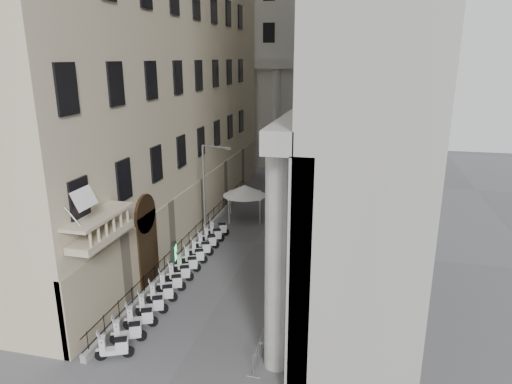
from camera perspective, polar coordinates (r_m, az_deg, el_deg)
left_building at (r=36.62m, az=-11.51°, el=22.00°), size 5.00×36.00×34.00m
far_building at (r=59.74m, az=6.60°, el=18.02°), size 22.00×10.00×30.00m
iron_fence at (r=34.18m, az=-7.76°, el=-6.55°), size 0.30×28.00×1.40m
blue_awning at (r=39.69m, az=7.96°, el=-3.24°), size 1.60×3.00×3.00m
flag at (r=23.87m, az=-18.78°, el=-18.32°), size 1.00×1.40×8.20m
scooter_0 at (r=23.21m, az=-17.15°, el=-19.26°), size 1.51×1.09×1.50m
scooter_1 at (r=24.11m, az=-15.56°, el=-17.63°), size 1.51×1.09×1.50m
scooter_2 at (r=25.04m, az=-14.12°, el=-16.11°), size 1.51×1.09×1.50m
scooter_3 at (r=26.01m, az=-12.80°, el=-14.69°), size 1.51×1.09×1.50m
scooter_4 at (r=26.99m, az=-11.59°, el=-13.37°), size 1.51×1.09×1.50m
scooter_5 at (r=28.01m, az=-10.48°, el=-12.13°), size 1.51×1.09×1.50m
scooter_6 at (r=29.04m, az=-9.46°, el=-10.98°), size 1.51×1.09×1.50m
scooter_7 at (r=30.09m, az=-8.51°, el=-9.91°), size 1.51×1.09×1.50m
scooter_8 at (r=31.16m, az=-7.64°, el=-8.91°), size 1.51×1.09×1.50m
scooter_9 at (r=32.25m, az=-6.82°, el=-7.97°), size 1.51×1.09×1.50m
scooter_10 at (r=33.35m, az=-6.07°, el=-7.09°), size 1.51×1.09×1.50m
scooter_11 at (r=34.46m, az=-5.36°, el=-6.27°), size 1.51×1.09×1.50m
scooter_12 at (r=35.58m, az=-4.71°, el=-5.50°), size 1.51×1.09×1.50m
barrier_0 at (r=22.18m, az=0.45°, el=-20.30°), size 0.60×2.40×1.10m
barrier_1 at (r=24.19m, az=1.83°, el=-16.84°), size 0.60×2.40×1.10m
barrier_2 at (r=26.27m, az=2.96°, el=-13.91°), size 0.60×2.40×1.10m
barrier_3 at (r=28.43m, az=3.90°, el=-11.42°), size 0.60×2.40×1.10m
barrier_4 at (r=30.64m, az=4.69°, el=-9.28°), size 0.60×2.40×1.10m
barrier_5 at (r=32.88m, az=5.36°, el=-7.42°), size 0.60×2.40×1.10m
barrier_6 at (r=35.17m, az=5.95°, el=-5.81°), size 0.60×2.40×1.10m
barrier_7 at (r=37.48m, az=6.46°, el=-4.39°), size 0.60×2.40×1.10m
barrier_8 at (r=39.81m, az=6.91°, el=-3.14°), size 0.60×2.40×1.10m
barrier_9 at (r=42.16m, az=7.30°, el=-2.02°), size 0.60×2.40×1.10m
security_tent at (r=38.15m, az=-1.04°, el=0.05°), size 3.68×3.68×2.99m
street_lamp at (r=32.84m, az=-6.14°, el=0.66°), size 2.39×0.73×7.43m
info_kiosk at (r=30.56m, az=-10.21°, el=-7.77°), size 0.43×0.85×1.72m
pedestrian_a at (r=40.52m, az=3.48°, el=-1.35°), size 0.77×0.66×1.80m
pedestrian_b at (r=48.16m, az=4.19°, el=1.62°), size 1.16×1.04×1.95m
pedestrian_c at (r=44.91m, az=3.80°, el=0.48°), size 1.09×0.99×1.86m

